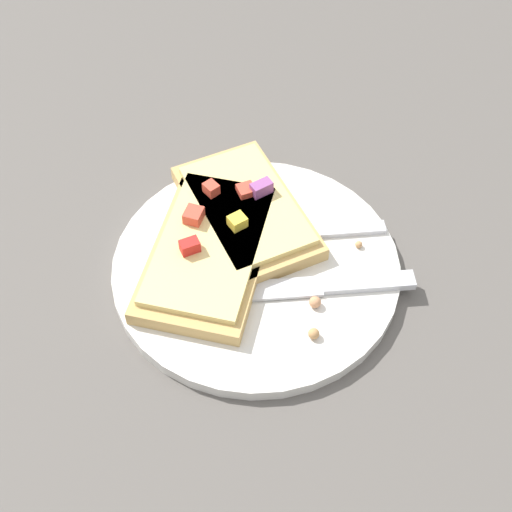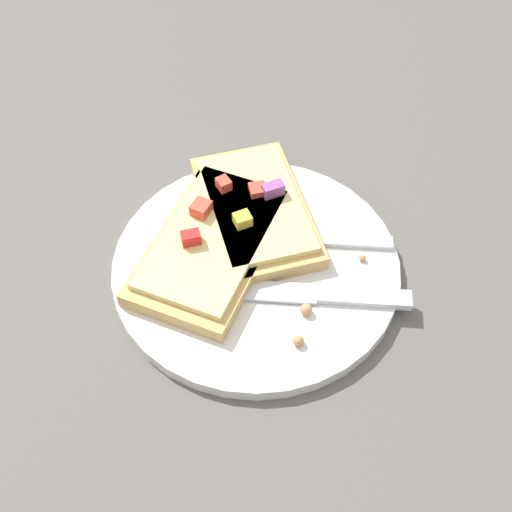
{
  "view_description": "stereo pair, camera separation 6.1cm",
  "coord_description": "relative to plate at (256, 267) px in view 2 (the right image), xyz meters",
  "views": [
    {
      "loc": [
        -0.2,
        -0.32,
        0.5
      ],
      "look_at": [
        0.0,
        0.0,
        0.02
      ],
      "focal_mm": 50.0,
      "sensor_mm": 36.0,
      "label": 1
    },
    {
      "loc": [
        -0.14,
        -0.35,
        0.5
      ],
      "look_at": [
        0.0,
        0.0,
        0.02
      ],
      "focal_mm": 50.0,
      "sensor_mm": 36.0,
      "label": 2
    }
  ],
  "objects": [
    {
      "name": "plate",
      "position": [
        0.0,
        0.0,
        0.0
      ],
      "size": [
        0.25,
        0.25,
        0.01
      ],
      "color": "silver",
      "rests_on": "ground"
    },
    {
      "name": "pizza_slice_main",
      "position": [
        -0.03,
        0.03,
        0.02
      ],
      "size": [
        0.18,
        0.18,
        0.03
      ],
      "rotation": [
        0.0,
        0.0,
        0.78
      ],
      "color": "tan",
      "rests_on": "plate"
    },
    {
      "name": "pizza_slice_corner",
      "position": [
        0.02,
        0.05,
        0.02
      ],
      "size": [
        0.1,
        0.16,
        0.03
      ],
      "rotation": [
        0.0,
        0.0,
        4.59
      ],
      "color": "tan",
      "rests_on": "plate"
    },
    {
      "name": "fork",
      "position": [
        0.02,
        0.02,
        0.01
      ],
      "size": [
        0.19,
        0.11,
        0.01
      ],
      "rotation": [
        0.0,
        0.0,
        8.96
      ],
      "color": "silver",
      "rests_on": "plate"
    },
    {
      "name": "crumb_scatter",
      "position": [
        0.02,
        -0.02,
        0.01
      ],
      "size": [
        0.1,
        0.13,
        0.01
      ],
      "color": "tan",
      "rests_on": "plate"
    },
    {
      "name": "ground_plane",
      "position": [
        0.0,
        0.0,
        -0.01
      ],
      "size": [
        4.0,
        4.0,
        0.0
      ],
      "primitive_type": "plane",
      "color": "#56514C"
    },
    {
      "name": "knife",
      "position": [
        0.03,
        -0.05,
        0.01
      ],
      "size": [
        0.19,
        0.11,
        0.01
      ],
      "rotation": [
        0.0,
        0.0,
        8.96
      ],
      "color": "silver",
      "rests_on": "plate"
    }
  ]
}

